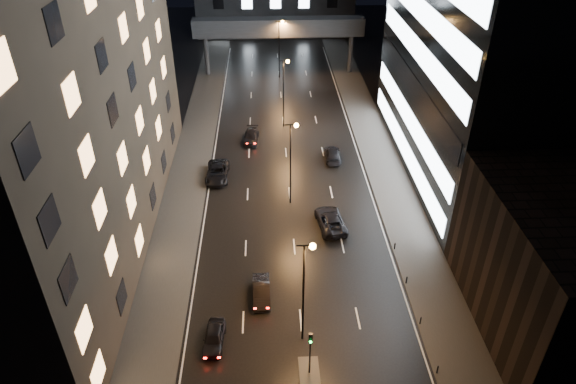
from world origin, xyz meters
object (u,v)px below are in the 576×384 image
object	(u,v)px
car_away_b	(261,291)
car_away_d	(251,137)
car_away_a	(214,337)
car_toward_a	(331,220)
car_away_c	(217,172)
car_toward_b	(333,154)

from	to	relation	value
car_away_b	car_away_d	size ratio (longest dim) A/B	0.91
car_away_a	car_away_d	size ratio (longest dim) A/B	0.84
car_away_b	car_away_d	world-z (taller)	car_away_b
car_away_a	car_away_b	distance (m)	6.42
car_away_a	car_toward_a	xyz separation A→B (m)	(11.41, 15.43, 0.12)
car_away_a	car_away_c	xyz separation A→B (m)	(-1.50, 26.00, 0.13)
car_away_d	car_toward_a	size ratio (longest dim) A/B	0.83
car_toward_b	car_away_c	bearing A→B (deg)	17.02
car_away_c	car_away_a	bearing A→B (deg)	-85.93
car_away_c	car_away_d	bearing A→B (deg)	68.09
car_away_b	car_toward_a	distance (m)	12.77
car_away_b	car_toward_b	distance (m)	26.66
car_away_b	car_toward_a	xyz separation A→B (m)	(7.51, 10.33, 0.08)
car_away_a	car_toward_b	world-z (taller)	car_toward_b
car_away_b	car_away_a	bearing A→B (deg)	-129.01
car_away_b	car_away_c	xyz separation A→B (m)	(-5.40, 20.91, 0.09)
car_away_a	car_away_d	distance (m)	35.79
car_toward_b	car_toward_a	bearing A→B (deg)	84.24
car_away_c	car_away_d	world-z (taller)	car_away_c
car_away_c	car_toward_a	size ratio (longest dim) A/B	1.01
car_away_d	car_away_a	bearing A→B (deg)	-89.86
car_away_d	car_toward_b	world-z (taller)	car_toward_b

